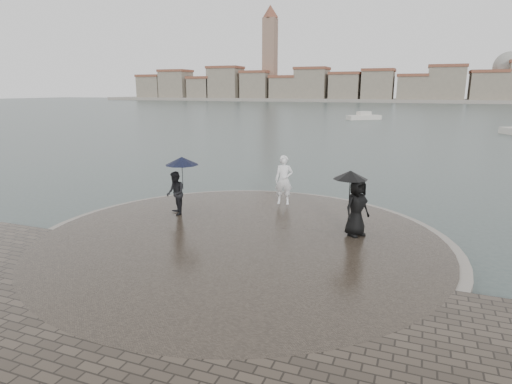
% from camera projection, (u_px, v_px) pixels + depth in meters
% --- Properties ---
extents(ground, '(400.00, 400.00, 0.00)m').
position_uv_depth(ground, '(179.00, 301.00, 9.64)').
color(ground, '#2B3835').
rests_on(ground, ground).
extents(kerb_ring, '(12.50, 12.50, 0.32)m').
position_uv_depth(kerb_ring, '(240.00, 243.00, 12.78)').
color(kerb_ring, gray).
rests_on(kerb_ring, ground).
extents(quay_tip, '(11.90, 11.90, 0.36)m').
position_uv_depth(quay_tip, '(240.00, 243.00, 12.77)').
color(quay_tip, '#2D261E').
rests_on(quay_tip, ground).
extents(statue, '(0.75, 0.57, 1.87)m').
position_uv_depth(statue, '(284.00, 180.00, 16.22)').
color(statue, white).
rests_on(statue, quay_tip).
extents(visitor_left, '(1.29, 1.16, 2.04)m').
position_uv_depth(visitor_left, '(178.00, 181.00, 14.79)').
color(visitor_left, black).
rests_on(visitor_left, quay_tip).
extents(visitor_right, '(1.24, 1.12, 1.95)m').
position_uv_depth(visitor_right, '(355.00, 199.00, 12.67)').
color(visitor_right, black).
rests_on(visitor_right, quay_tip).
extents(far_skyline, '(260.00, 20.00, 37.00)m').
position_uv_depth(far_skyline, '(394.00, 87.00, 156.21)').
color(far_skyline, gray).
rests_on(far_skyline, ground).
extents(boats, '(23.39, 23.52, 1.50)m').
position_uv_depth(boats, '(427.00, 123.00, 55.50)').
color(boats, beige).
rests_on(boats, ground).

